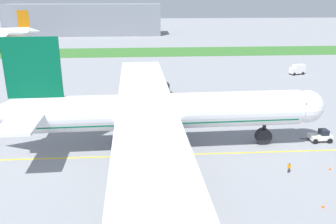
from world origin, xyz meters
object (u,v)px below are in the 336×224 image
(airliner_foreground, at_px, (156,112))
(pushback_tug, at_px, (321,136))
(ground_crew_wingwalker_port, at_px, (289,167))
(service_truck_baggage_loader, at_px, (297,69))
(service_truck_fuel_bowser, at_px, (159,88))
(traffic_cone_near_nose, at_px, (323,205))
(traffic_cone_starboard_wing, at_px, (330,168))

(airliner_foreground, height_order, pushback_tug, airliner_foreground)
(ground_crew_wingwalker_port, bearing_deg, service_truck_baggage_loader, 66.07)
(airliner_foreground, relative_size, ground_crew_wingwalker_port, 57.91)
(service_truck_baggage_loader, height_order, service_truck_fuel_bowser, service_truck_baggage_loader)
(airliner_foreground, relative_size, service_truck_baggage_loader, 17.01)
(airliner_foreground, bearing_deg, pushback_tug, 1.75)
(airliner_foreground, xyz_separation_m, pushback_tug, (29.28, 0.89, -5.46))
(traffic_cone_near_nose, height_order, service_truck_fuel_bowser, service_truck_fuel_bowser)
(ground_crew_wingwalker_port, relative_size, service_truck_baggage_loader, 0.29)
(airliner_foreground, distance_m, service_truck_fuel_bowser, 33.88)
(pushback_tug, distance_m, traffic_cone_starboard_wing, 11.03)
(pushback_tug, xyz_separation_m, service_truck_fuel_bowser, (-27.36, 32.57, 0.52))
(traffic_cone_near_nose, distance_m, service_truck_fuel_bowser, 55.43)
(ground_crew_wingwalker_port, height_order, traffic_cone_starboard_wing, ground_crew_wingwalker_port)
(traffic_cone_starboard_wing, height_order, service_truck_fuel_bowser, service_truck_fuel_bowser)
(pushback_tug, xyz_separation_m, service_truck_baggage_loader, (17.77, 51.99, 0.68))
(ground_crew_wingwalker_port, bearing_deg, airliner_foreground, 152.33)
(service_truck_baggage_loader, bearing_deg, ground_crew_wingwalker_port, -113.93)
(service_truck_baggage_loader, bearing_deg, service_truck_fuel_bowser, -156.72)
(service_truck_fuel_bowser, bearing_deg, traffic_cone_near_nose, -70.96)
(traffic_cone_starboard_wing, xyz_separation_m, service_truck_fuel_bowser, (-23.82, 42.99, 1.23))
(service_truck_baggage_loader, bearing_deg, traffic_cone_near_nose, -110.64)
(airliner_foreground, relative_size, service_truck_fuel_bowser, 17.00)
(traffic_cone_near_nose, bearing_deg, ground_crew_wingwalker_port, 95.57)
(airliner_foreground, height_order, traffic_cone_near_nose, airliner_foreground)
(airliner_foreground, bearing_deg, ground_crew_wingwalker_port, -27.67)
(service_truck_fuel_bowser, bearing_deg, ground_crew_wingwalker_port, -68.41)
(pushback_tug, relative_size, service_truck_baggage_loader, 1.06)
(pushback_tug, bearing_deg, service_truck_fuel_bowser, 130.03)
(service_truck_fuel_bowser, bearing_deg, pushback_tug, -49.97)
(traffic_cone_starboard_wing, xyz_separation_m, service_truck_baggage_loader, (21.31, 62.41, 1.39))
(service_truck_baggage_loader, xyz_separation_m, service_truck_fuel_bowser, (-45.13, -19.42, -0.16))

